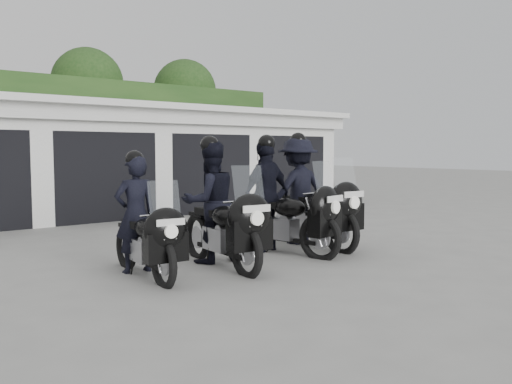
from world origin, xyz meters
TOP-DOWN VIEW (x-y plane):
  - ground at (0.00, 0.00)m, footprint 80.00×80.00m
  - garage_block at (-0.00, 8.06)m, footprint 16.40×6.80m
  - background_vegetation at (0.37, 12.92)m, footprint 20.00×3.90m
  - police_bike_a at (-1.99, -0.28)m, footprint 0.75×2.08m
  - police_bike_b at (-0.76, -0.29)m, footprint 1.00×2.35m
  - police_bike_c at (0.62, -0.09)m, footprint 1.24×2.38m
  - police_bike_d at (1.52, 0.12)m, footprint 1.32×2.47m

SIDE VIEW (x-z plane):
  - ground at x=0.00m, z-range 0.00..0.00m
  - police_bike_a at x=-1.99m, z-range -0.19..1.63m
  - police_bike_b at x=-0.76m, z-range -0.16..1.88m
  - police_bike_c at x=0.62m, z-range -0.16..1.93m
  - police_bike_d at x=1.52m, z-range -0.16..1.99m
  - garage_block at x=0.00m, z-range -0.06..2.90m
  - background_vegetation at x=0.37m, z-range -0.13..5.67m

